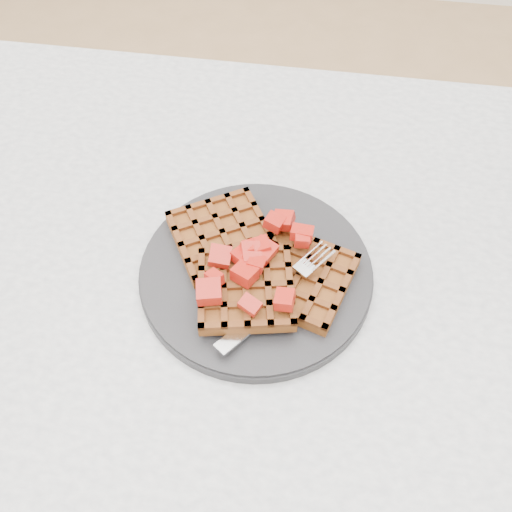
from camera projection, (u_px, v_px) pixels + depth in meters
The scene contains 6 objects.
ground at pixel (278, 467), 1.27m from camera, with size 4.00×4.00×0.00m, color tan.
table at pixel (294, 328), 0.75m from camera, with size 1.20×0.80×0.75m.
plate at pixel (256, 272), 0.66m from camera, with size 0.27×0.27×0.02m, color black.
waffles at pixel (256, 265), 0.64m from camera, with size 0.24×0.21×0.03m.
strawberry_pile at pixel (256, 248), 0.62m from camera, with size 0.15×0.15×0.02m, color #8E0702, non-canonical shape.
fork at pixel (284, 295), 0.62m from camera, with size 0.02×0.18×0.02m, color silver, non-canonical shape.
Camera 1 is at (0.01, -0.37, 1.30)m, focal length 40.00 mm.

